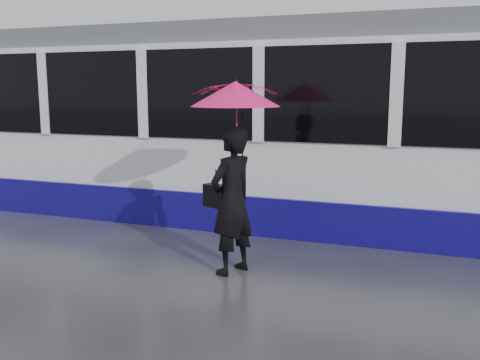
% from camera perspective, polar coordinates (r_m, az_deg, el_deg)
% --- Properties ---
extents(ground, '(90.00, 90.00, 0.00)m').
position_cam_1_polar(ground, '(7.10, 3.94, -9.07)').
color(ground, '#29292D').
rests_on(ground, ground).
extents(rails, '(34.00, 1.51, 0.02)m').
position_cam_1_polar(rails, '(9.42, 8.34, -4.35)').
color(rails, '#3F3D38').
rests_on(rails, ground).
extents(tram, '(26.00, 2.56, 3.35)m').
position_cam_1_polar(tram, '(8.97, 20.00, 5.01)').
color(tram, white).
rests_on(tram, ground).
extents(woman, '(0.65, 0.78, 1.84)m').
position_cam_1_polar(woman, '(6.58, -0.89, -2.25)').
color(woman, black).
rests_on(woman, ground).
extents(umbrella, '(1.39, 1.39, 1.24)m').
position_cam_1_polar(umbrella, '(6.43, -0.49, 7.30)').
color(umbrella, '#EA1386').
rests_on(umbrella, ground).
extents(handbag, '(0.36, 0.25, 0.46)m').
position_cam_1_polar(handbag, '(6.68, -2.58, -1.70)').
color(handbag, black).
rests_on(handbag, ground).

